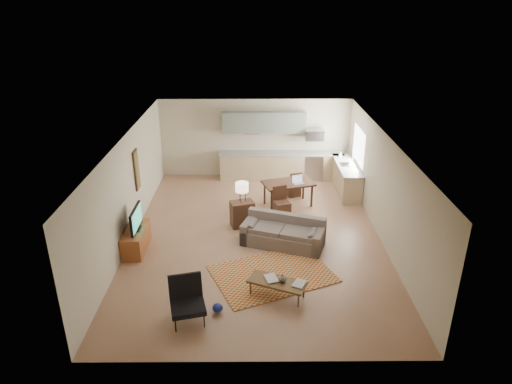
{
  "coord_description": "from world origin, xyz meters",
  "views": [
    {
      "loc": [
        -0.07,
        -10.62,
        5.89
      ],
      "look_at": [
        0.0,
        0.3,
        1.15
      ],
      "focal_mm": 32.0,
      "sensor_mm": 36.0,
      "label": 1
    }
  ],
  "objects_px": {
    "armchair": "(187,302)",
    "tv_credenza": "(136,239)",
    "coffee_table": "(277,289)",
    "console_table": "(242,214)",
    "sofa": "(283,232)",
    "dining_table": "(288,194)"
  },
  "relations": [
    {
      "from": "tv_credenza",
      "to": "console_table",
      "type": "height_order",
      "value": "console_table"
    },
    {
      "from": "console_table",
      "to": "dining_table",
      "type": "bearing_deg",
      "value": 27.09
    },
    {
      "from": "sofa",
      "to": "coffee_table",
      "type": "xyz_separation_m",
      "value": [
        -0.26,
        -2.15,
        -0.19
      ]
    },
    {
      "from": "armchair",
      "to": "sofa",
      "type": "bearing_deg",
      "value": 41.47
    },
    {
      "from": "console_table",
      "to": "coffee_table",
      "type": "bearing_deg",
      "value": -93.58
    },
    {
      "from": "sofa",
      "to": "dining_table",
      "type": "relative_size",
      "value": 1.45
    },
    {
      "from": "tv_credenza",
      "to": "dining_table",
      "type": "height_order",
      "value": "dining_table"
    },
    {
      "from": "coffee_table",
      "to": "dining_table",
      "type": "height_order",
      "value": "dining_table"
    },
    {
      "from": "armchair",
      "to": "console_table",
      "type": "xyz_separation_m",
      "value": [
        0.97,
        4.0,
        -0.07
      ]
    },
    {
      "from": "sofa",
      "to": "coffee_table",
      "type": "height_order",
      "value": "sofa"
    },
    {
      "from": "console_table",
      "to": "dining_table",
      "type": "distance_m",
      "value": 1.9
    },
    {
      "from": "sofa",
      "to": "dining_table",
      "type": "height_order",
      "value": "dining_table"
    },
    {
      "from": "coffee_table",
      "to": "console_table",
      "type": "bearing_deg",
      "value": 127.77
    },
    {
      "from": "coffee_table",
      "to": "armchair",
      "type": "distance_m",
      "value": 1.96
    },
    {
      "from": "armchair",
      "to": "tv_credenza",
      "type": "xyz_separation_m",
      "value": [
        -1.64,
        2.74,
        -0.15
      ]
    },
    {
      "from": "console_table",
      "to": "tv_credenza",
      "type": "bearing_deg",
      "value": -171.69
    },
    {
      "from": "sofa",
      "to": "console_table",
      "type": "relative_size",
      "value": 2.95
    },
    {
      "from": "coffee_table",
      "to": "dining_table",
      "type": "bearing_deg",
      "value": 106.89
    },
    {
      "from": "coffee_table",
      "to": "tv_credenza",
      "type": "relative_size",
      "value": 0.99
    },
    {
      "from": "coffee_table",
      "to": "console_table",
      "type": "height_order",
      "value": "console_table"
    },
    {
      "from": "dining_table",
      "to": "coffee_table",
      "type": "bearing_deg",
      "value": -114.59
    },
    {
      "from": "sofa",
      "to": "dining_table",
      "type": "bearing_deg",
      "value": 102.51
    }
  ]
}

